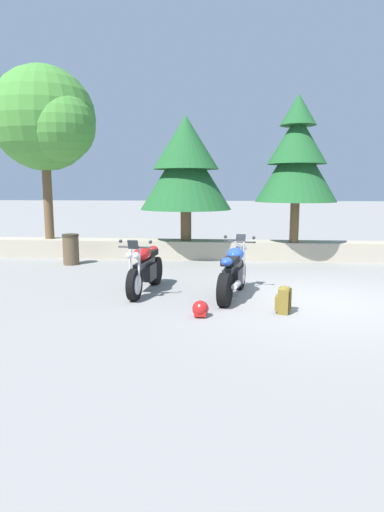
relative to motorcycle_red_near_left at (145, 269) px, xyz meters
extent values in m
plane|color=gray|center=(3.47, -0.44, -0.49)|extent=(120.00, 120.00, 0.00)
cube|color=#A89E89|center=(3.47, 4.36, -0.21)|extent=(36.00, 0.80, 0.55)
cylinder|color=black|center=(-0.07, -0.69, -0.18)|extent=(0.20, 0.63, 0.62)
cylinder|color=black|center=(0.08, 0.74, -0.18)|extent=(0.24, 0.64, 0.62)
cylinder|color=silver|center=(-0.07, -0.69, -0.18)|extent=(0.20, 0.40, 0.38)
cube|color=black|center=(0.01, 0.07, -0.08)|extent=(0.37, 0.51, 0.34)
cube|color=#2D2D30|center=(0.00, -0.02, 0.12)|extent=(0.25, 1.11, 0.12)
ellipsoid|color=red|center=(-0.02, -0.17, 0.34)|extent=(0.39, 0.55, 0.26)
cube|color=black|center=(0.03, 0.30, 0.28)|extent=(0.32, 0.58, 0.12)
ellipsoid|color=red|center=(0.07, 0.60, 0.32)|extent=(0.25, 0.30, 0.16)
cylinder|color=#2D2D30|center=(-0.06, -0.61, 0.54)|extent=(0.66, 0.10, 0.04)
sphere|color=silver|center=(-0.01, -0.76, 0.40)|extent=(0.13, 0.13, 0.13)
sphere|color=silver|center=(-0.15, -0.74, 0.40)|extent=(0.13, 0.13, 0.13)
cube|color=#26282D|center=(-0.07, -0.71, 0.60)|extent=(0.21, 0.12, 0.18)
cylinder|color=silver|center=(-0.10, 0.52, -0.13)|extent=(0.15, 0.39, 0.11)
cylinder|color=silver|center=(0.02, -0.66, 0.18)|extent=(0.06, 0.17, 0.73)
cylinder|color=silver|center=(-0.16, -0.64, 0.18)|extent=(0.06, 0.17, 0.73)
sphere|color=#2D2D30|center=(0.24, -0.60, 0.64)|extent=(0.07, 0.07, 0.07)
sphere|color=#2D2D30|center=(-0.36, -0.54, 0.64)|extent=(0.07, 0.07, 0.07)
cylinder|color=black|center=(1.97, 0.45, -0.18)|extent=(0.27, 0.64, 0.62)
cylinder|color=black|center=(1.67, -0.96, -0.18)|extent=(0.31, 0.64, 0.62)
cylinder|color=silver|center=(1.97, 0.45, -0.18)|extent=(0.24, 0.41, 0.38)
cube|color=black|center=(1.81, -0.30, -0.08)|extent=(0.41, 0.54, 0.34)
cube|color=#2D2D30|center=(1.83, -0.21, 0.12)|extent=(0.37, 1.10, 0.12)
ellipsoid|color=#2347A8|center=(1.86, -0.06, 0.34)|extent=(0.44, 0.58, 0.26)
cube|color=black|center=(1.76, -0.53, 0.28)|extent=(0.37, 0.60, 0.12)
ellipsoid|color=#2347A8|center=(1.70, -0.82, 0.32)|extent=(0.27, 0.32, 0.16)
cylinder|color=#2D2D30|center=(1.96, 0.37, 0.54)|extent=(0.65, 0.17, 0.04)
sphere|color=silver|center=(1.92, 0.52, 0.40)|extent=(0.13, 0.13, 0.13)
sphere|color=silver|center=(2.05, 0.49, 0.40)|extent=(0.13, 0.13, 0.13)
cube|color=#26282D|center=(1.98, 0.47, 0.60)|extent=(0.22, 0.13, 0.18)
cylinder|color=silver|center=(1.88, -0.76, -0.13)|extent=(0.19, 0.39, 0.11)
cylinder|color=silver|center=(1.88, 0.43, 0.18)|extent=(0.08, 0.17, 0.73)
cylinder|color=silver|center=(2.05, 0.39, 0.18)|extent=(0.08, 0.17, 0.73)
sphere|color=#2D2D30|center=(1.65, 0.40, 0.64)|extent=(0.07, 0.07, 0.07)
sphere|color=#2D2D30|center=(2.24, 0.27, 0.64)|extent=(0.07, 0.07, 0.07)
cube|color=brown|center=(2.70, -1.28, -0.27)|extent=(0.24, 0.33, 0.44)
cube|color=brown|center=(2.59, -1.25, -0.31)|extent=(0.10, 0.25, 0.24)
ellipsoid|color=brown|center=(2.70, -1.28, -0.06)|extent=(0.23, 0.32, 0.08)
cube|color=#403513|center=(2.78, -1.38, -0.25)|extent=(0.04, 0.06, 0.37)
cube|color=#403513|center=(2.82, -1.22, -0.25)|extent=(0.04, 0.06, 0.37)
sphere|color=#B21919|center=(1.27, -1.64, -0.35)|extent=(0.28, 0.28, 0.28)
ellipsoid|color=black|center=(1.27, -1.72, -0.34)|extent=(0.23, 0.06, 0.12)
cube|color=#B21919|center=(1.27, -1.72, -0.42)|extent=(0.20, 0.08, 0.08)
cylinder|color=brown|center=(-3.93, 4.42, 1.31)|extent=(0.28, 0.28, 2.49)
sphere|color=#428433|center=(-3.93, 4.42, 3.72)|extent=(3.11, 3.11, 3.11)
sphere|color=#428433|center=(-3.23, 3.95, 3.41)|extent=(2.02, 2.02, 2.02)
cylinder|color=brown|center=(0.40, 4.35, 0.70)|extent=(0.33, 0.33, 1.26)
cone|color=#1E5628|center=(0.40, 4.35, 2.09)|extent=(2.73, 2.73, 2.16)
cone|color=#1E5628|center=(0.40, 4.35, 2.98)|extent=(1.97, 1.97, 1.56)
cylinder|color=brown|center=(3.61, 4.11, 0.86)|extent=(0.26, 0.26, 1.59)
cone|color=#1E5628|center=(3.61, 4.11, 2.23)|extent=(2.33, 2.33, 1.94)
cone|color=#1E5628|center=(3.61, 4.11, 3.02)|extent=(1.68, 1.68, 1.40)
cone|color=#1E5628|center=(3.61, 4.11, 3.82)|extent=(1.02, 1.02, 0.85)
cylinder|color=brown|center=(-2.71, 2.98, -0.09)|extent=(0.44, 0.44, 0.80)
cylinder|color=#30271B|center=(-2.71, 2.98, 0.34)|extent=(0.46, 0.46, 0.06)
camera|label=1|loc=(1.77, -8.63, 1.68)|focal=30.20mm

